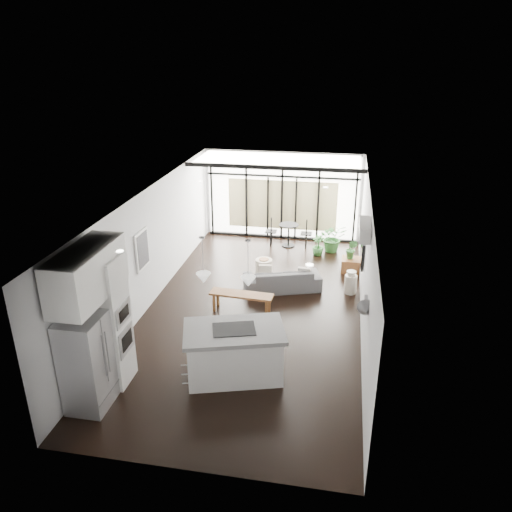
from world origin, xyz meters
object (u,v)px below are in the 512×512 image
(fridge, at_px, (87,362))
(pouf, at_px, (264,266))
(island, at_px, (234,353))
(console_bench, at_px, (242,303))
(tv, at_px, (363,250))
(milk_can, at_px, (351,282))
(sofa, at_px, (282,276))

(fridge, height_order, pouf, fridge)
(island, distance_m, console_bench, 2.48)
(island, distance_m, tv, 4.38)
(tv, bearing_deg, island, -122.94)
(fridge, distance_m, pouf, 6.35)
(island, bearing_deg, console_bench, 82.31)
(pouf, distance_m, milk_can, 2.52)
(fridge, xyz_separation_m, tv, (4.60, 4.85, 0.44))
(sofa, xyz_separation_m, milk_can, (1.73, 0.10, -0.08))
(pouf, height_order, tv, tv)
(island, xyz_separation_m, fridge, (-2.26, -1.24, 0.35))
(console_bench, xyz_separation_m, pouf, (0.14, 2.31, -0.05))
(fridge, relative_size, milk_can, 2.84)
(sofa, bearing_deg, pouf, -74.29)
(fridge, distance_m, milk_can, 6.78)
(console_bench, xyz_separation_m, tv, (2.72, 1.17, 1.06))
(fridge, bearing_deg, tv, 46.51)
(pouf, bearing_deg, sofa, -56.27)
(milk_can, bearing_deg, tv, -53.39)
(fridge, bearing_deg, milk_can, 49.46)
(pouf, bearing_deg, island, -87.16)
(pouf, xyz_separation_m, milk_can, (2.36, -0.85, 0.12))
(island, xyz_separation_m, pouf, (-0.24, 4.75, -0.32))
(sofa, relative_size, tv, 1.76)
(pouf, height_order, milk_can, milk_can)
(island, relative_size, tv, 1.68)
(console_bench, distance_m, milk_can, 2.90)
(sofa, height_order, milk_can, sofa)
(fridge, height_order, sofa, fridge)
(island, height_order, fridge, fridge)
(fridge, bearing_deg, pouf, 71.30)
(sofa, bearing_deg, console_bench, 41.95)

